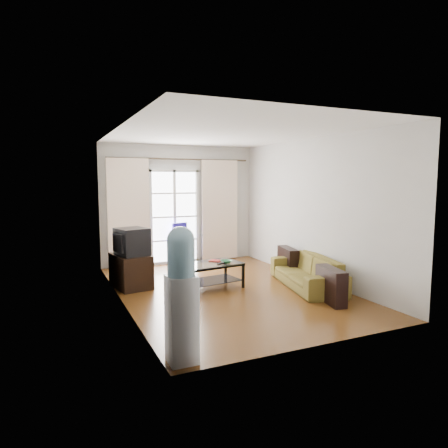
# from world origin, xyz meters

# --- Properties ---
(floor) EXTENTS (5.20, 5.20, 0.00)m
(floor) POSITION_xyz_m (0.00, 0.00, 0.00)
(floor) COLOR brown
(floor) RESTS_ON ground
(ceiling) EXTENTS (5.20, 5.20, 0.00)m
(ceiling) POSITION_xyz_m (0.00, 0.00, 2.70)
(ceiling) COLOR white
(ceiling) RESTS_ON wall_back
(wall_back) EXTENTS (3.60, 0.02, 2.70)m
(wall_back) POSITION_xyz_m (0.00, 2.60, 1.35)
(wall_back) COLOR silver
(wall_back) RESTS_ON floor
(wall_front) EXTENTS (3.60, 0.02, 2.70)m
(wall_front) POSITION_xyz_m (0.00, -2.60, 1.35)
(wall_front) COLOR silver
(wall_front) RESTS_ON floor
(wall_left) EXTENTS (0.02, 5.20, 2.70)m
(wall_left) POSITION_xyz_m (-1.80, 0.00, 1.35)
(wall_left) COLOR silver
(wall_left) RESTS_ON floor
(wall_right) EXTENTS (0.02, 5.20, 2.70)m
(wall_right) POSITION_xyz_m (1.80, 0.00, 1.35)
(wall_right) COLOR silver
(wall_right) RESTS_ON floor
(french_door) EXTENTS (1.16, 0.06, 2.15)m
(french_door) POSITION_xyz_m (-0.15, 2.54, 1.07)
(french_door) COLOR white
(french_door) RESTS_ON wall_back
(curtain_rod) EXTENTS (3.30, 0.04, 0.04)m
(curtain_rod) POSITION_xyz_m (0.00, 2.50, 2.38)
(curtain_rod) COLOR #4C3F2D
(curtain_rod) RESTS_ON wall_back
(curtain_left) EXTENTS (0.90, 0.07, 2.35)m
(curtain_left) POSITION_xyz_m (-1.20, 2.48, 1.20)
(curtain_left) COLOR #F6E1C6
(curtain_left) RESTS_ON curtain_rod
(curtain_right) EXTENTS (0.90, 0.07, 2.35)m
(curtain_right) POSITION_xyz_m (0.95, 2.48, 1.20)
(curtain_right) COLOR #F6E1C6
(curtain_right) RESTS_ON curtain_rod
(radiator) EXTENTS (0.64, 0.12, 0.64)m
(radiator) POSITION_xyz_m (0.80, 2.50, 0.33)
(radiator) COLOR #9A9A9D
(radiator) RESTS_ON floor
(sofa) EXTENTS (2.22, 1.57, 0.55)m
(sofa) POSITION_xyz_m (1.39, -0.40, 0.28)
(sofa) COLOR olive
(sofa) RESTS_ON floor
(coffee_table) EXTENTS (1.19, 0.79, 0.45)m
(coffee_table) POSITION_xyz_m (-0.25, 0.19, 0.29)
(coffee_table) COLOR silver
(coffee_table) RESTS_ON floor
(bowl) EXTENTS (0.24, 0.24, 0.05)m
(bowl) POSITION_xyz_m (0.04, 0.11, 0.47)
(bowl) COLOR #338E50
(bowl) RESTS_ON coffee_table
(book) EXTENTS (0.37, 0.37, 0.02)m
(book) POSITION_xyz_m (-0.14, 0.27, 0.46)
(book) COLOR #A6141F
(book) RESTS_ON coffee_table
(remote) EXTENTS (0.17, 0.10, 0.02)m
(remote) POSITION_xyz_m (-0.08, 0.06, 0.46)
(remote) COLOR black
(remote) RESTS_ON coffee_table
(tv_stand) EXTENTS (0.67, 0.89, 0.59)m
(tv_stand) POSITION_xyz_m (-1.50, 0.85, 0.30)
(tv_stand) COLOR black
(tv_stand) RESTS_ON floor
(crt_tv) EXTENTS (0.62, 0.63, 0.48)m
(crt_tv) POSITION_xyz_m (-1.50, 0.78, 0.83)
(crt_tv) COLOR black
(crt_tv) RESTS_ON tv_stand
(task_chair) EXTENTS (0.78, 0.78, 0.94)m
(task_chair) POSITION_xyz_m (-0.02, 2.28, 0.28)
(task_chair) COLOR black
(task_chair) RESTS_ON floor
(water_cooler) EXTENTS (0.31, 0.29, 1.44)m
(water_cooler) POSITION_xyz_m (-1.60, -2.35, 0.75)
(water_cooler) COLOR silver
(water_cooler) RESTS_ON floor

